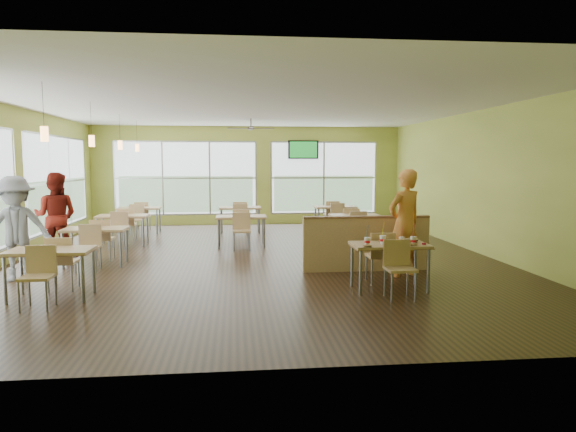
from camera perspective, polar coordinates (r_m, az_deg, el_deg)
The scene contains 20 objects.
room at distance 10.89m, azimuth -3.57°, elevation 3.66°, with size 12.00×12.04×3.20m.
window_bays at distance 14.13m, azimuth -14.91°, elevation 3.50°, with size 9.24×10.24×2.38m.
main_table at distance 8.36m, azimuth 11.21°, elevation -3.83°, with size 1.22×1.52×0.87m.
half_wall_divider at distance 9.76m, azimuth 8.69°, elevation -3.02°, with size 2.40×0.14×1.04m.
dining_tables at distance 12.68m, azimuth -8.62°, elevation -0.46°, with size 6.92×8.72×0.87m.
pendant_lights at distance 11.88m, azimuth -19.50°, elevation 7.65°, with size 0.11×7.31×0.86m.
ceiling_fan at distance 13.91m, azimuth -4.13°, elevation 9.71°, with size 1.25×1.25×0.29m.
tv_backwall at distance 16.92m, azimuth 1.71°, elevation 7.38°, with size 1.00×0.07×0.60m.
man_plaid at distance 9.38m, azimuth 12.83°, elevation -0.77°, with size 0.70×0.46×1.92m, color red.
patron_maroon at distance 11.80m, azimuth -24.41°, elevation -0.01°, with size 0.89×0.69×1.83m, color #5E130B.
patron_grey at distance 9.96m, azimuth -27.99°, elevation -1.26°, with size 1.17×0.67×1.81m, color slate.
cup_blue at distance 8.06m, azimuth 8.80°, elevation -2.80°, with size 0.10×0.10×0.35m.
cup_yellow at distance 8.23m, azimuth 10.49°, elevation -2.60°, with size 0.10×0.10×0.38m.
cup_red_near at distance 8.31m, azimuth 12.51°, elevation -2.65°, with size 0.09×0.09×0.31m.
cup_red_far at distance 8.25m, azimuth 13.74°, elevation -2.67°, with size 0.10×0.10×0.36m.
food_basket at distance 8.56m, azimuth 13.54°, elevation -2.65°, with size 0.23×0.23×0.05m.
ketchup_cup at distance 8.36m, azimuth 14.87°, elevation -3.00°, with size 0.07×0.07×0.03m, color maroon.
wrapper_left at distance 7.96m, azimuth 8.83°, elevation -3.27°, with size 0.15×0.13×0.04m, color olive.
wrapper_mid at distance 8.38m, azimuth 10.70°, elevation -2.80°, with size 0.20×0.18×0.05m, color olive.
wrapper_right at distance 8.25m, azimuth 13.70°, elevation -3.04°, with size 0.16×0.14×0.04m, color olive.
Camera 1 is at (-0.45, -10.87, 2.04)m, focal length 32.00 mm.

